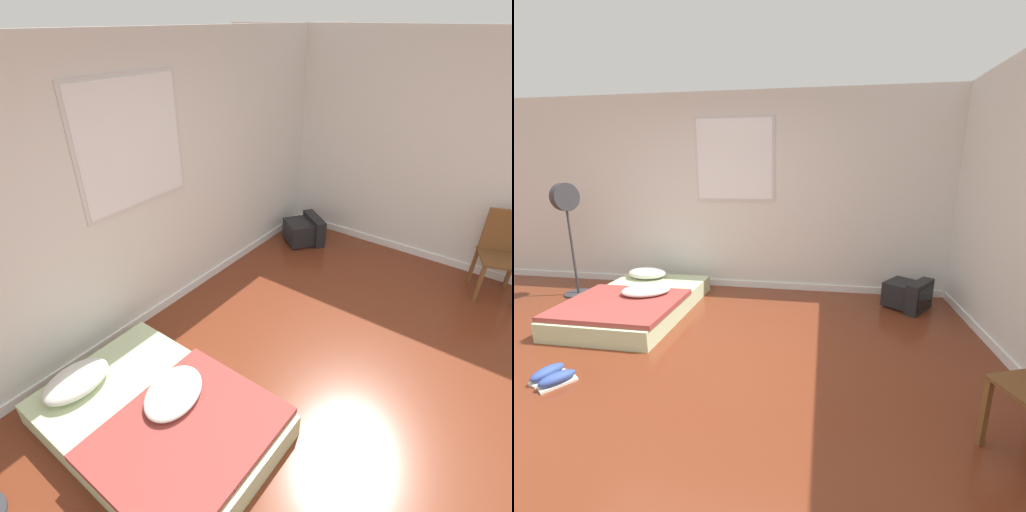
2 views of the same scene
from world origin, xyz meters
The scene contains 6 objects.
ground_plane centered at (0.00, 0.00, 0.00)m, with size 20.00×20.00×0.00m, color maroon.
wall_back centered at (0.00, 2.46, 1.29)m, with size 8.16×0.08×2.60m.
wall_right centered at (2.91, 0.00, 1.29)m, with size 0.08×7.26×2.60m.
mattress_bed centered at (-0.85, 1.35, 0.13)m, with size 1.21×1.75×0.34m.
crt_tv centered at (2.31, 1.98, 0.17)m, with size 0.62×0.62×0.36m.
wooden_chair centered at (2.61, -0.27, 0.54)m, with size 0.55×0.55×0.94m.
Camera 1 is at (-1.94, -0.36, 2.66)m, focal length 28.00 mm.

